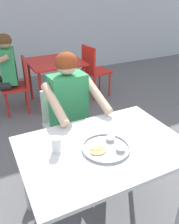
% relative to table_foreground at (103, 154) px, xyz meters
% --- Properties ---
extents(ground_plane, '(12.00, 12.00, 0.05)m').
position_rel_table_foreground_xyz_m(ground_plane, '(0.10, -0.02, -0.70)').
color(ground_plane, slate).
extents(table_foreground, '(1.18, 0.82, 0.75)m').
position_rel_table_foreground_xyz_m(table_foreground, '(0.00, 0.00, 0.00)').
color(table_foreground, silver).
rests_on(table_foreground, ground).
extents(thali_tray, '(0.34, 0.34, 0.03)m').
position_rel_table_foreground_xyz_m(thali_tray, '(-0.00, -0.04, 0.09)').
color(thali_tray, '#B7BABF').
rests_on(thali_tray, table_foreground).
extents(drinking_cup, '(0.07, 0.07, 0.11)m').
position_rel_table_foreground_xyz_m(drinking_cup, '(-0.32, 0.09, 0.13)').
color(drinking_cup, white).
rests_on(drinking_cup, table_foreground).
extents(chair_foreground, '(0.43, 0.44, 0.84)m').
position_rel_table_foreground_xyz_m(chair_foreground, '(0.02, 0.86, -0.18)').
color(chair_foreground, silver).
rests_on(chair_foreground, ground).
extents(diner_foreground, '(0.51, 0.57, 1.26)m').
position_rel_table_foreground_xyz_m(diner_foreground, '(0.03, 0.64, 0.07)').
color(diner_foreground, '#252525').
rests_on(diner_foreground, ground).
extents(table_background_red, '(0.82, 0.79, 0.72)m').
position_rel_table_foreground_xyz_m(table_background_red, '(0.42, 2.31, -0.05)').
color(table_background_red, red).
rests_on(table_background_red, ground).
extents(chair_red_left, '(0.42, 0.42, 0.83)m').
position_rel_table_foreground_xyz_m(chair_red_left, '(-0.17, 2.27, -0.20)').
color(chair_red_left, red).
rests_on(chair_red_left, ground).
extents(chair_red_right, '(0.45, 0.43, 0.90)m').
position_rel_table_foreground_xyz_m(chair_red_right, '(1.08, 2.27, -0.16)').
color(chair_red_right, red).
rests_on(chair_red_right, ground).
extents(patron_background, '(0.60, 0.57, 1.19)m').
position_rel_table_foreground_xyz_m(patron_background, '(-0.37, 2.33, 0.03)').
color(patron_background, '#262626').
rests_on(patron_background, ground).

